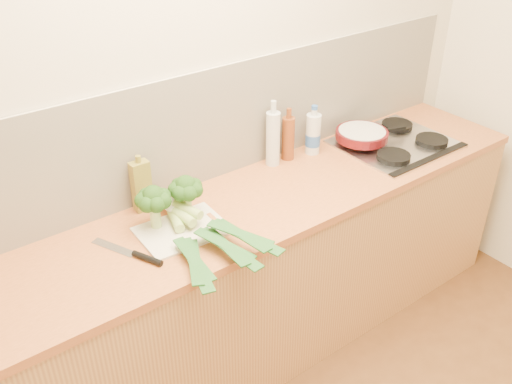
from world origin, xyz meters
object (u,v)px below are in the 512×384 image
chopping_board (183,230)px  gas_hob (396,142)px  chefs_knife (139,256)px  skillet (362,134)px

chopping_board → gas_hob: bearing=2.6°
gas_hob → chopping_board: 1.31m
chefs_knife → skillet: skillet is taller
gas_hob → skillet: (-0.15, 0.11, 0.05)m
chopping_board → skillet: skillet is taller
skillet → gas_hob: bearing=-19.7°
chopping_board → skillet: 1.17m
chopping_board → chefs_knife: bearing=-164.8°
chefs_knife → skillet: size_ratio=0.81×
gas_hob → chopping_board: bearing=-179.8°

